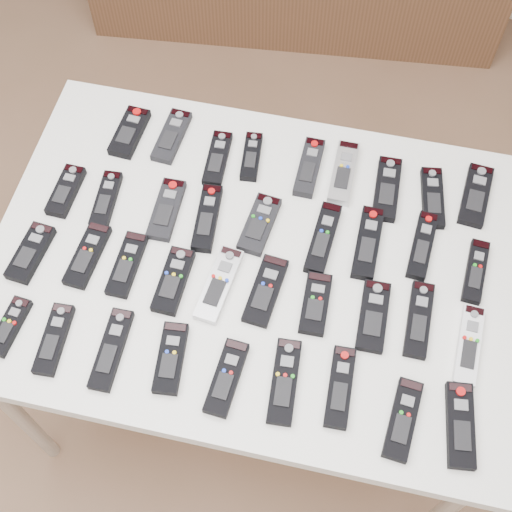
% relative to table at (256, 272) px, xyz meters
% --- Properties ---
extents(ground, '(4.00, 4.00, 0.00)m').
position_rel_table_xyz_m(ground, '(-0.12, -0.14, -0.72)').
color(ground, brown).
rests_on(ground, ground).
extents(table, '(1.25, 0.88, 0.78)m').
position_rel_table_xyz_m(table, '(0.00, 0.00, 0.00)').
color(table, white).
rests_on(table, ground).
extents(remote_0, '(0.07, 0.16, 0.02)m').
position_rel_table_xyz_m(remote_0, '(-0.40, 0.29, 0.07)').
color(remote_0, black).
rests_on(remote_0, table).
extents(remote_1, '(0.07, 0.17, 0.02)m').
position_rel_table_xyz_m(remote_1, '(-0.29, 0.31, 0.07)').
color(remote_1, black).
rests_on(remote_1, table).
extents(remote_2, '(0.06, 0.16, 0.02)m').
position_rel_table_xyz_m(remote_2, '(-0.16, 0.26, 0.07)').
color(remote_2, black).
rests_on(remote_2, table).
extents(remote_3, '(0.06, 0.14, 0.02)m').
position_rel_table_xyz_m(remote_3, '(-0.08, 0.28, 0.07)').
color(remote_3, black).
rests_on(remote_3, table).
extents(remote_4, '(0.05, 0.17, 0.02)m').
position_rel_table_xyz_m(remote_4, '(0.07, 0.28, 0.07)').
color(remote_4, black).
rests_on(remote_4, table).
extents(remote_5, '(0.05, 0.18, 0.02)m').
position_rel_table_xyz_m(remote_5, '(0.16, 0.28, 0.07)').
color(remote_5, '#B7B7BC').
rests_on(remote_5, table).
extents(remote_6, '(0.06, 0.18, 0.02)m').
position_rel_table_xyz_m(remote_6, '(0.27, 0.26, 0.07)').
color(remote_6, black).
rests_on(remote_6, table).
extents(remote_7, '(0.07, 0.18, 0.02)m').
position_rel_table_xyz_m(remote_7, '(0.39, 0.26, 0.07)').
color(remote_7, black).
rests_on(remote_7, table).
extents(remote_8, '(0.08, 0.18, 0.02)m').
position_rel_table_xyz_m(remote_8, '(0.49, 0.29, 0.07)').
color(remote_8, black).
rests_on(remote_8, table).
extents(remote_9, '(0.06, 0.15, 0.02)m').
position_rel_table_xyz_m(remote_9, '(-0.50, 0.08, 0.07)').
color(remote_9, black).
rests_on(remote_9, table).
extents(remote_10, '(0.06, 0.16, 0.02)m').
position_rel_table_xyz_m(remote_10, '(-0.39, 0.08, 0.07)').
color(remote_10, black).
rests_on(remote_10, table).
extents(remote_11, '(0.06, 0.17, 0.02)m').
position_rel_table_xyz_m(remote_11, '(-0.24, 0.08, 0.07)').
color(remote_11, black).
rests_on(remote_11, table).
extents(remote_12, '(0.06, 0.18, 0.02)m').
position_rel_table_xyz_m(remote_12, '(-0.14, 0.08, 0.07)').
color(remote_12, black).
rests_on(remote_12, table).
extents(remote_13, '(0.08, 0.17, 0.02)m').
position_rel_table_xyz_m(remote_13, '(-0.01, 0.09, 0.07)').
color(remote_13, black).
rests_on(remote_13, table).
extents(remote_14, '(0.06, 0.19, 0.02)m').
position_rel_table_xyz_m(remote_14, '(0.14, 0.09, 0.07)').
color(remote_14, black).
rests_on(remote_14, table).
extents(remote_15, '(0.05, 0.19, 0.02)m').
position_rel_table_xyz_m(remote_15, '(0.25, 0.10, 0.07)').
color(remote_15, black).
rests_on(remote_15, table).
extents(remote_16, '(0.06, 0.18, 0.02)m').
position_rel_table_xyz_m(remote_16, '(0.38, 0.12, 0.07)').
color(remote_16, black).
rests_on(remote_16, table).
extents(remote_17, '(0.05, 0.17, 0.02)m').
position_rel_table_xyz_m(remote_17, '(0.50, 0.08, 0.07)').
color(remote_17, black).
rests_on(remote_17, table).
extents(remote_18, '(0.07, 0.16, 0.02)m').
position_rel_table_xyz_m(remote_18, '(-0.52, -0.10, 0.07)').
color(remote_18, black).
rests_on(remote_18, table).
extents(remote_19, '(0.07, 0.17, 0.02)m').
position_rel_table_xyz_m(remote_19, '(-0.39, -0.08, 0.07)').
color(remote_19, black).
rests_on(remote_19, table).
extents(remote_20, '(0.05, 0.17, 0.02)m').
position_rel_table_xyz_m(remote_20, '(-0.29, -0.08, 0.07)').
color(remote_20, black).
rests_on(remote_20, table).
extents(remote_21, '(0.06, 0.17, 0.02)m').
position_rel_table_xyz_m(remote_21, '(-0.17, -0.10, 0.07)').
color(remote_21, black).
rests_on(remote_21, table).
extents(remote_22, '(0.08, 0.20, 0.02)m').
position_rel_table_xyz_m(remote_22, '(-0.07, -0.09, 0.07)').
color(remote_22, '#B7B7BC').
rests_on(remote_22, table).
extents(remote_23, '(0.08, 0.18, 0.02)m').
position_rel_table_xyz_m(remote_23, '(0.04, -0.08, 0.07)').
color(remote_23, black).
rests_on(remote_23, table).
extents(remote_24, '(0.06, 0.15, 0.02)m').
position_rel_table_xyz_m(remote_24, '(0.16, -0.09, 0.07)').
color(remote_24, black).
rests_on(remote_24, table).
extents(remote_25, '(0.06, 0.17, 0.02)m').
position_rel_table_xyz_m(remote_25, '(0.29, -0.09, 0.07)').
color(remote_25, black).
rests_on(remote_25, table).
extents(remote_26, '(0.05, 0.18, 0.02)m').
position_rel_table_xyz_m(remote_26, '(0.39, -0.07, 0.07)').
color(remote_26, black).
rests_on(remote_26, table).
extents(remote_27, '(0.06, 0.19, 0.02)m').
position_rel_table_xyz_m(remote_27, '(0.50, -0.11, 0.07)').
color(remote_27, silver).
rests_on(remote_27, table).
extents(remote_28, '(0.06, 0.14, 0.02)m').
position_rel_table_xyz_m(remote_28, '(-0.49, -0.29, 0.07)').
color(remote_28, black).
rests_on(remote_28, table).
extents(remote_29, '(0.06, 0.17, 0.02)m').
position_rel_table_xyz_m(remote_29, '(-0.39, -0.30, 0.07)').
color(remote_29, black).
rests_on(remote_29, table).
extents(remote_30, '(0.05, 0.19, 0.02)m').
position_rel_table_xyz_m(remote_30, '(-0.26, -0.29, 0.07)').
color(remote_30, black).
rests_on(remote_30, table).
extents(remote_31, '(0.07, 0.16, 0.02)m').
position_rel_table_xyz_m(remote_31, '(-0.13, -0.28, 0.07)').
color(remote_31, black).
rests_on(remote_31, table).
extents(remote_32, '(0.06, 0.17, 0.02)m').
position_rel_table_xyz_m(remote_32, '(0.00, -0.30, 0.07)').
color(remote_32, black).
rests_on(remote_32, table).
extents(remote_33, '(0.07, 0.19, 0.02)m').
position_rel_table_xyz_m(remote_33, '(0.12, -0.28, 0.07)').
color(remote_33, black).
rests_on(remote_33, table).
extents(remote_34, '(0.05, 0.18, 0.02)m').
position_rel_table_xyz_m(remote_34, '(0.24, -0.27, 0.07)').
color(remote_34, black).
rests_on(remote_34, table).
extents(remote_35, '(0.07, 0.18, 0.02)m').
position_rel_table_xyz_m(remote_35, '(0.38, -0.31, 0.07)').
color(remote_35, black).
rests_on(remote_35, table).
extents(remote_36, '(0.07, 0.18, 0.02)m').
position_rel_table_xyz_m(remote_36, '(0.50, -0.30, 0.07)').
color(remote_36, black).
rests_on(remote_36, table).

